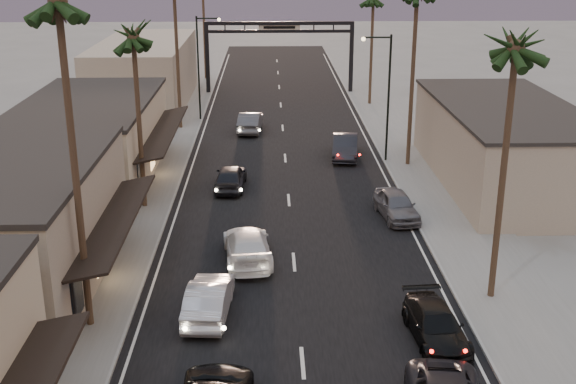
{
  "coord_description": "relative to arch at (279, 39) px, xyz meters",
  "views": [
    {
      "loc": [
        -1.2,
        -4.44,
        15.01
      ],
      "look_at": [
        -0.2,
        31.36,
        2.5
      ],
      "focal_mm": 45.0,
      "sensor_mm": 36.0,
      "label": 1
    }
  ],
  "objects": [
    {
      "name": "ground",
      "position": [
        0.0,
        -30.0,
        -5.53
      ],
      "size": [
        200.0,
        200.0,
        0.0
      ],
      "primitive_type": "plane",
      "color": "slate",
      "rests_on": "ground"
    },
    {
      "name": "road",
      "position": [
        0.0,
        -25.0,
        -5.53
      ],
      "size": [
        14.0,
        120.0,
        0.02
      ],
      "primitive_type": "cube",
      "color": "black",
      "rests_on": "ground"
    },
    {
      "name": "sidewalk_left",
      "position": [
        -9.5,
        -18.0,
        -5.47
      ],
      "size": [
        5.0,
        92.0,
        0.12
      ],
      "primitive_type": "cube",
      "color": "slate",
      "rests_on": "ground"
    },
    {
      "name": "sidewalk_right",
      "position": [
        9.5,
        -18.0,
        -5.47
      ],
      "size": [
        5.0,
        92.0,
        0.12
      ],
      "primitive_type": "cube",
      "color": "slate",
      "rests_on": "ground"
    },
    {
      "name": "storefront_mid",
      "position": [
        -13.0,
        -44.0,
        -2.78
      ],
      "size": [
        8.0,
        14.0,
        5.5
      ],
      "primitive_type": "cube",
      "color": "gray",
      "rests_on": "ground"
    },
    {
      "name": "storefront_far",
      "position": [
        -13.0,
        -28.0,
        -3.03
      ],
      "size": [
        8.0,
        16.0,
        5.0
      ],
      "primitive_type": "cube",
      "color": "beige",
      "rests_on": "ground"
    },
    {
      "name": "storefront_dist",
      "position": [
        -13.0,
        -5.0,
        -2.53
      ],
      "size": [
        8.0,
        20.0,
        6.0
      ],
      "primitive_type": "cube",
      "color": "gray",
      "rests_on": "ground"
    },
    {
      "name": "building_right",
      "position": [
        14.0,
        -30.0,
        -3.03
      ],
      "size": [
        8.0,
        18.0,
        5.0
      ],
      "primitive_type": "cube",
      "color": "gray",
      "rests_on": "ground"
    },
    {
      "name": "arch",
      "position": [
        0.0,
        0.0,
        0.0
      ],
      "size": [
        15.2,
        0.4,
        7.27
      ],
      "color": "black",
      "rests_on": "ground"
    },
    {
      "name": "streetlight_right",
      "position": [
        6.92,
        -25.0,
        -0.2
      ],
      "size": [
        2.13,
        0.3,
        9.0
      ],
      "color": "black",
      "rests_on": "ground"
    },
    {
      "name": "streetlight_left",
      "position": [
        -6.92,
        -12.0,
        -0.2
      ],
      "size": [
        2.13,
        0.3,
        9.0
      ],
      "color": "black",
      "rests_on": "ground"
    },
    {
      "name": "palm_lc",
      "position": [
        -8.6,
        -34.0,
        4.94
      ],
      "size": [
        3.2,
        3.2,
        12.2
      ],
      "color": "#38281C",
      "rests_on": "ground"
    },
    {
      "name": "palm_ra",
      "position": [
        8.6,
        -46.0,
        5.91
      ],
      "size": [
        3.2,
        3.2,
        13.2
      ],
      "color": "#38281C",
      "rests_on": "ground"
    },
    {
      "name": "oncoming_silver",
      "position": [
        -3.78,
        -47.23,
        -4.75
      ],
      "size": [
        1.98,
        4.85,
        1.56
      ],
      "primitive_type": "imported",
      "rotation": [
        0.0,
        0.0,
        3.07
      ],
      "color": "#A9AAAF",
      "rests_on": "ground"
    },
    {
      "name": "oncoming_white",
      "position": [
        -2.29,
        -41.73,
        -4.75
      ],
      "size": [
        2.76,
        5.6,
        1.57
      ],
      "primitive_type": "imported",
      "rotation": [
        0.0,
        0.0,
        3.25
      ],
      "color": "silver",
      "rests_on": "ground"
    },
    {
      "name": "oncoming_dgrey",
      "position": [
        -3.65,
        -30.72,
        -4.75
      ],
      "size": [
        2.1,
        4.67,
        1.56
      ],
      "primitive_type": "imported",
      "rotation": [
        0.0,
        0.0,
        3.08
      ],
      "color": "black",
      "rests_on": "ground"
    },
    {
      "name": "oncoming_grey_far",
      "position": [
        -2.71,
        -16.18,
        -4.71
      ],
      "size": [
        2.1,
        5.1,
        1.64
      ],
      "primitive_type": "imported",
      "rotation": [
        0.0,
        0.0,
        3.07
      ],
      "color": "#46474B",
      "rests_on": "ground"
    },
    {
      "name": "curbside_black",
      "position": [
        5.33,
        -49.53,
        -4.85
      ],
      "size": [
        2.25,
        4.82,
        1.36
      ],
      "primitive_type": "imported",
      "rotation": [
        0.0,
        0.0,
        0.08
      ],
      "color": "black",
      "rests_on": "ground"
    },
    {
      "name": "curbside_grey",
      "position": [
        6.06,
        -36.12,
        -4.76
      ],
      "size": [
        2.4,
        4.76,
        1.55
      ],
      "primitive_type": "imported",
      "rotation": [
        0.0,
        0.0,
        0.13
      ],
      "color": "#57575D",
      "rests_on": "ground"
    },
    {
      "name": "curbside_far",
      "position": [
        4.37,
        -23.97,
        -4.71
      ],
      "size": [
        2.31,
        5.18,
        1.65
      ],
      "primitive_type": "imported",
      "rotation": [
        0.0,
        0.0,
        -0.11
      ],
      "color": "black",
      "rests_on": "ground"
    }
  ]
}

